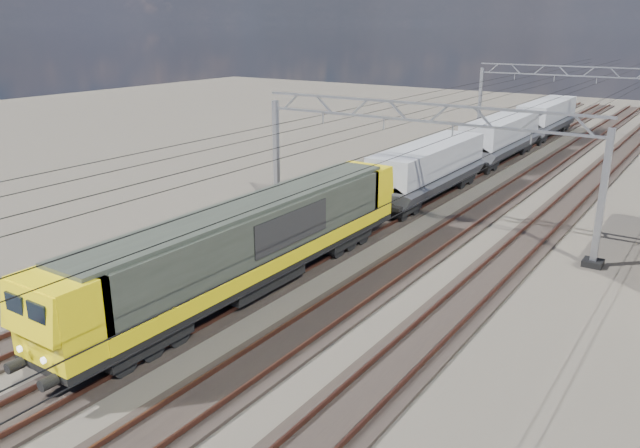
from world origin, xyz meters
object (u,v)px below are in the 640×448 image
Objects in this scene: catenary_gantry_far at (573,99)px; hopper_wagon_lead at (429,167)px; locomotive at (253,241)px; hopper_wagon_mid at (501,136)px; trackside_cabinet at (14,293)px; catenary_gantry_mid at (415,162)px; hopper_wagon_third at (547,116)px.

catenary_gantry_far reaches higher than hopper_wagon_lead.
catenary_gantry_far is 47.41m from locomotive.
hopper_wagon_lead is 1.00× the size of hopper_wagon_mid.
catenary_gantry_mid is at bearing 55.15° from trackside_cabinet.
hopper_wagon_third is 53.51m from trackside_cabinet.
hopper_wagon_mid is at bearing 90.00° from hopper_wagon_lead.
hopper_wagon_third is (-2.00, 34.75, -1.67)m from catenary_gantry_mid.
locomotive is at bearing -100.00° from catenary_gantry_mid.
locomotive reaches higher than hopper_wagon_third.
hopper_wagon_mid is at bearing 70.39° from trackside_cabinet.
catenary_gantry_mid is 20.72m from hopper_wagon_mid.
catenary_gantry_mid is 11.62m from locomotive.
hopper_wagon_mid is at bearing -97.38° from catenary_gantry_far.
hopper_wagon_third is at bearing 72.86° from trackside_cabinet.
hopper_wagon_third is at bearing -148.08° from catenary_gantry_far.
catenary_gantry_far is 15.66m from hopper_wagon_mid.
locomotive is 1.62× the size of hopper_wagon_lead.
hopper_wagon_mid reaches higher than trackside_cabinet.
catenary_gantry_mid reaches higher than locomotive.
catenary_gantry_mid is at bearing -72.53° from hopper_wagon_lead.
catenary_gantry_mid is 1.53× the size of hopper_wagon_lead.
locomotive is 46.10m from hopper_wagon_third.
locomotive is (-2.00, -47.34, -1.58)m from catenary_gantry_far.
hopper_wagon_mid is (-2.00, -15.45, -1.67)m from catenary_gantry_far.
locomotive is 17.70m from hopper_wagon_lead.
catenary_gantry_far is 0.94× the size of locomotive.
hopper_wagon_third reaches higher than trackside_cabinet.
trackside_cabinet is at bearing -114.58° from catenary_gantry_mid.
trackside_cabinet is (-8.40, -54.36, -2.94)m from catenary_gantry_far.
catenary_gantry_far reaches higher than trackside_cabinet.
catenary_gantry_mid is 36.00m from catenary_gantry_far.
hopper_wagon_third is (0.00, 28.40, 0.00)m from hopper_wagon_lead.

